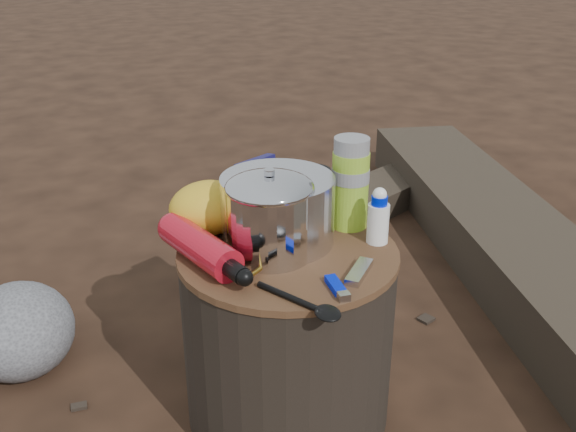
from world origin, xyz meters
name	(u,v)px	position (x,y,z in m)	size (l,w,h in m)	color
ground	(288,410)	(0.00, 0.00, 0.00)	(60.00, 60.00, 0.00)	#2F1E14
stump	(288,335)	(0.00, 0.00, 0.20)	(0.44, 0.44, 0.40)	black
log_main	(514,249)	(0.87, 0.32, 0.08)	(0.34, 2.00, 0.17)	#31291F
log_small	(336,214)	(0.51, 0.83, 0.05)	(0.21, 1.12, 0.09)	#31291F
foil_windscreen	(278,210)	(0.00, 0.05, 0.47)	(0.23, 0.23, 0.14)	silver
camping_pot	(270,215)	(-0.04, 0.00, 0.49)	(0.17, 0.17, 0.17)	silver
fuel_bottle	(200,247)	(-0.17, 0.02, 0.44)	(0.07, 0.27, 0.07)	red
thermos	(350,183)	(0.16, 0.06, 0.50)	(0.08, 0.08, 0.19)	#91C02C
travel_mug	(314,192)	(0.12, 0.14, 0.46)	(0.07, 0.07, 0.10)	black
stuff_sack	(208,208)	(-0.12, 0.14, 0.46)	(0.16, 0.13, 0.11)	gold
food_pouch	(258,188)	(0.00, 0.19, 0.47)	(0.10, 0.02, 0.13)	#16134C
lighter	(336,285)	(0.03, -0.17, 0.41)	(0.02, 0.08, 0.01)	#0017D1
multitool	(359,272)	(0.09, -0.14, 0.41)	(0.03, 0.10, 0.01)	#B8B8BD
spork	(291,297)	(-0.06, -0.17, 0.41)	(0.04, 0.17, 0.01)	black
squeeze_bottle	(378,218)	(0.18, -0.03, 0.46)	(0.04, 0.04, 0.10)	white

